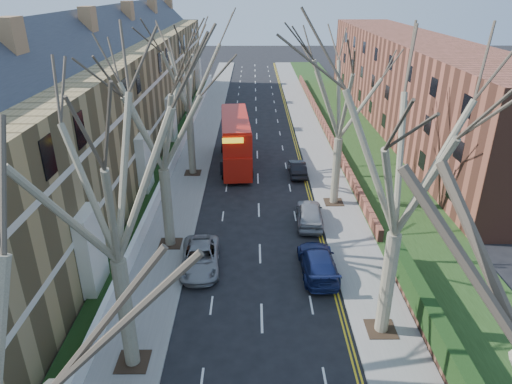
{
  "coord_description": "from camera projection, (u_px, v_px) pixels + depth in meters",
  "views": [
    {
      "loc": [
        -0.41,
        -9.11,
        15.2
      ],
      "look_at": [
        -0.23,
        18.14,
        2.76
      ],
      "focal_mm": 32.0,
      "sensor_mm": 36.0,
      "label": 1
    }
  ],
  "objects": [
    {
      "name": "pavement_left",
      "position": [
        202.0,
        136.0,
        50.02
      ],
      "size": [
        3.0,
        102.0,
        0.12
      ],
      "primitive_type": "cube",
      "color": "slate",
      "rests_on": "ground"
    },
    {
      "name": "pavement_right",
      "position": [
        311.0,
        135.0,
        50.09
      ],
      "size": [
        3.0,
        102.0,
        0.12
      ],
      "primitive_type": "cube",
      "color": "slate",
      "rests_on": "ground"
    },
    {
      "name": "terrace_left",
      "position": [
        104.0,
        104.0,
        40.42
      ],
      "size": [
        9.7,
        78.0,
        13.6
      ],
      "color": "#977E4D",
      "rests_on": "ground"
    },
    {
      "name": "flats_right",
      "position": [
        410.0,
        83.0,
        51.76
      ],
      "size": [
        13.97,
        54.0,
        10.0
      ],
      "color": "brown",
      "rests_on": "ground"
    },
    {
      "name": "front_wall_left",
      "position": [
        176.0,
        156.0,
        42.5
      ],
      "size": [
        0.3,
        78.0,
        1.0
      ],
      "color": "white",
      "rests_on": "ground"
    },
    {
      "name": "grass_verge_right",
      "position": [
        352.0,
        135.0,
        50.08
      ],
      "size": [
        6.0,
        102.0,
        0.06
      ],
      "color": "#1C3312",
      "rests_on": "ground"
    },
    {
      "name": "tree_left_mid",
      "position": [
        103.0,
        160.0,
        16.06
      ],
      "size": [
        10.5,
        10.5,
        14.71
      ],
      "color": "#6B614C",
      "rests_on": "ground"
    },
    {
      "name": "tree_left_far",
      "position": [
        158.0,
        102.0,
        25.29
      ],
      "size": [
        10.15,
        10.15,
        14.22
      ],
      "color": "#6B614C",
      "rests_on": "ground"
    },
    {
      "name": "tree_left_dist",
      "position": [
        186.0,
        62.0,
        36.07
      ],
      "size": [
        10.5,
        10.5,
        14.71
      ],
      "color": "#6B614C",
      "rests_on": "ground"
    },
    {
      "name": "tree_right_mid",
      "position": [
        408.0,
        142.0,
        17.95
      ],
      "size": [
        10.5,
        10.5,
        14.71
      ],
      "color": "#6B614C",
      "rests_on": "ground"
    },
    {
      "name": "tree_right_far",
      "position": [
        343.0,
        81.0,
        30.81
      ],
      "size": [
        10.15,
        10.15,
        14.22
      ],
      "color": "#6B614C",
      "rests_on": "ground"
    },
    {
      "name": "double_decker_bus",
      "position": [
        236.0,
        142.0,
        41.3
      ],
      "size": [
        3.22,
        10.63,
        4.41
      ],
      "rotation": [
        0.0,
        0.0,
        3.21
      ],
      "color": "#AF160C",
      "rests_on": "ground"
    },
    {
      "name": "car_left_far",
      "position": [
        200.0,
        258.0,
        26.6
      ],
      "size": [
        2.45,
        4.87,
        1.32
      ],
      "primitive_type": "imported",
      "rotation": [
        0.0,
        0.0,
        0.05
      ],
      "color": "gray",
      "rests_on": "ground"
    },
    {
      "name": "car_right_near",
      "position": [
        318.0,
        262.0,
        26.09
      ],
      "size": [
        2.11,
        4.94,
        1.42
      ],
      "primitive_type": "imported",
      "rotation": [
        0.0,
        0.0,
        3.17
      ],
      "color": "navy",
      "rests_on": "ground"
    },
    {
      "name": "car_right_mid",
      "position": [
        310.0,
        214.0,
        31.49
      ],
      "size": [
        2.07,
        4.57,
        1.52
      ],
      "primitive_type": "imported",
      "rotation": [
        0.0,
        0.0,
        3.08
      ],
      "color": "gray",
      "rests_on": "ground"
    },
    {
      "name": "car_right_far",
      "position": [
        297.0,
        168.0,
        39.6
      ],
      "size": [
        1.41,
        3.9,
        1.28
      ],
      "primitive_type": "imported",
      "rotation": [
        0.0,
        0.0,
        3.16
      ],
      "color": "black",
      "rests_on": "ground"
    }
  ]
}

